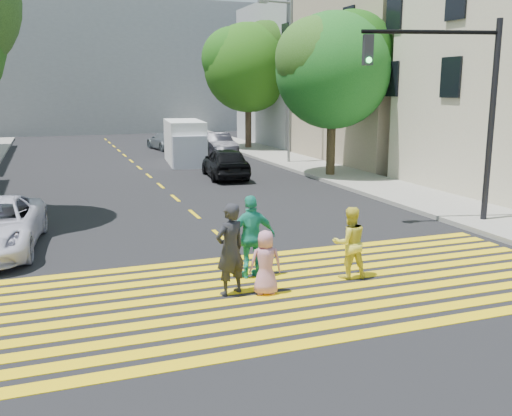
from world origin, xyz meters
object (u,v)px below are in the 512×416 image
pedestrian_child (266,263)px  dark_car_parked (217,144)px  pedestrian_woman (350,243)px  traffic_signal (457,94)px  silver_car (166,141)px  pedestrian_extra (252,237)px  white_van (185,143)px  dark_car_near (225,162)px  pedestrian_man (230,249)px  tree_right_far (249,63)px  tree_right_near (334,64)px

pedestrian_child → dark_car_parked: size_ratio=0.30×
pedestrian_woman → traffic_signal: 7.06m
silver_car → dark_car_parked: (2.12, -4.97, 0.12)m
pedestrian_extra → silver_car: 27.45m
white_van → dark_car_near: bearing=-78.2°
pedestrian_man → pedestrian_woman: bearing=160.2°
tree_right_far → pedestrian_man: size_ratio=4.51×
tree_right_near → dark_car_near: bearing=162.9°
white_van → dark_car_parked: bearing=52.1°
pedestrian_woman → dark_car_parked: pedestrian_woman is taller
tree_right_near → dark_car_near: 6.66m
tree_right_near → dark_car_parked: 11.17m
tree_right_near → silver_car: size_ratio=1.81×
pedestrian_child → pedestrian_man: bearing=-7.4°
pedestrian_woman → pedestrian_child: size_ratio=1.20×
pedestrian_child → white_van: (3.15, 20.71, 0.45)m
pedestrian_child → silver_car: bearing=-85.7°
white_van → traffic_signal: traffic_signal is taller
pedestrian_man → traffic_signal: traffic_signal is taller
dark_car_parked → traffic_signal: bearing=-85.4°
traffic_signal → tree_right_near: bearing=98.7°
pedestrian_extra → tree_right_near: bearing=-124.4°
dark_car_near → white_van: (-0.55, 5.80, 0.39)m
tree_right_near → pedestrian_woman: tree_right_near is taller
silver_car → traffic_signal: (3.84, -24.59, 3.32)m
tree_right_far → white_van: (-5.82, -5.83, -4.63)m
pedestrian_man → pedestrian_woman: pedestrian_man is taller
tree_right_near → dark_car_near: tree_right_near is taller
white_van → tree_right_near: bearing=-47.5°
tree_right_far → pedestrian_woman: bearing=-104.7°
pedestrian_extra → white_van: (3.06, 19.63, 0.20)m
tree_right_near → white_van: tree_right_near is taller
pedestrian_woman → white_van: 20.42m
dark_car_near → dark_car_parked: (2.01, 8.42, 0.01)m
pedestrian_woman → pedestrian_extra: size_ratio=0.87×
traffic_signal → pedestrian_man: bearing=-142.0°
pedestrian_child → dark_car_parked: dark_car_parked is taller
pedestrian_man → traffic_signal: bearing=-178.4°
tree_right_far → traffic_signal: 22.95m
pedestrian_woman → white_van: white_van is taller
white_van → pedestrian_child: bearing=-92.3°
pedestrian_child → dark_car_near: bearing=-92.4°
pedestrian_man → pedestrian_child: size_ratio=1.42×
pedestrian_extra → dark_car_parked: size_ratio=0.41×
pedestrian_child → tree_right_far: bearing=-97.1°
pedestrian_woman → traffic_signal: (5.34, 3.39, 3.14)m
pedestrian_woman → silver_car: 28.02m
pedestrian_child → pedestrian_extra: size_ratio=0.72×
pedestrian_extra → white_van: bearing=-99.2°
pedestrian_man → dark_car_near: pedestrian_man is taller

